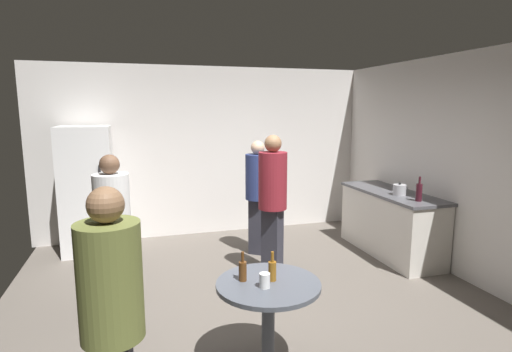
{
  "coord_description": "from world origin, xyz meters",
  "views": [
    {
      "loc": [
        -1.12,
        -3.88,
        2.04
      ],
      "look_at": [
        0.14,
        0.35,
        1.3
      ],
      "focal_mm": 28.45,
      "sensor_mm": 36.0,
      "label": 1
    }
  ],
  "objects": [
    {
      "name": "ground_plane",
      "position": [
        0.0,
        0.0,
        -0.05
      ],
      "size": [
        5.2,
        5.2,
        0.1
      ],
      "primitive_type": "cube",
      "color": "#5B544C"
    },
    {
      "name": "wall_back",
      "position": [
        0.0,
        2.63,
        1.35
      ],
      "size": [
        5.32,
        0.06,
        2.7
      ],
      "primitive_type": "cube",
      "color": "silver",
      "rests_on": "ground_plane"
    },
    {
      "name": "wall_side_right",
      "position": [
        2.63,
        0.0,
        1.35
      ],
      "size": [
        0.06,
        5.2,
        2.7
      ],
      "primitive_type": "cube",
      "color": "silver",
      "rests_on": "ground_plane"
    },
    {
      "name": "refrigerator",
      "position": [
        -1.8,
        2.2,
        0.9
      ],
      "size": [
        0.7,
        0.68,
        1.8
      ],
      "color": "white",
      "rests_on": "ground_plane"
    },
    {
      "name": "kitchen_counter",
      "position": [
        2.28,
        0.87,
        0.45
      ],
      "size": [
        0.64,
        1.73,
        0.9
      ],
      "color": "beige",
      "rests_on": "ground_plane"
    },
    {
      "name": "kettle",
      "position": [
        2.23,
        0.64,
        0.97
      ],
      "size": [
        0.24,
        0.17,
        0.18
      ],
      "color": "#B2B2B7",
      "rests_on": "kitchen_counter"
    },
    {
      "name": "wine_bottle_on_counter",
      "position": [
        2.23,
        0.26,
        1.02
      ],
      "size": [
        0.08,
        0.08,
        0.31
      ],
      "color": "#3F141E",
      "rests_on": "kitchen_counter"
    },
    {
      "name": "foreground_table",
      "position": [
        -0.2,
        -1.13,
        0.63
      ],
      "size": [
        0.8,
        0.8,
        0.73
      ],
      "color": "#4C515B",
      "rests_on": "ground_plane"
    },
    {
      "name": "beer_bottle_amber",
      "position": [
        -0.16,
        -1.1,
        0.82
      ],
      "size": [
        0.06,
        0.06,
        0.23
      ],
      "color": "#8C5919",
      "rests_on": "foreground_table"
    },
    {
      "name": "beer_bottle_brown",
      "position": [
        -0.38,
        -1.04,
        0.82
      ],
      "size": [
        0.06,
        0.06,
        0.23
      ],
      "color": "#593314",
      "rests_on": "foreground_table"
    },
    {
      "name": "plastic_cup_white",
      "position": [
        -0.25,
        -1.21,
        0.79
      ],
      "size": [
        0.08,
        0.08,
        0.11
      ],
      "primitive_type": "cylinder",
      "color": "white",
      "rests_on": "foreground_table"
    },
    {
      "name": "person_in_navy_shirt",
      "position": [
        0.49,
        1.41,
        0.94
      ],
      "size": [
        0.47,
        0.47,
        1.61
      ],
      "rotation": [
        0.0,
        0.0,
        -2.19
      ],
      "color": "#2D2D38",
      "rests_on": "ground_plane"
    },
    {
      "name": "person_in_olive_shirt",
      "position": [
        -1.28,
        -1.71,
        0.96
      ],
      "size": [
        0.37,
        0.37,
        1.64
      ],
      "rotation": [
        0.0,
        0.0,
        -0.1
      ],
      "color": "#2D2D38",
      "rests_on": "ground_plane"
    },
    {
      "name": "person_in_maroon_shirt",
      "position": [
        0.42,
        0.59,
        1.02
      ],
      "size": [
        0.48,
        0.48,
        1.74
      ],
      "rotation": [
        0.0,
        0.0,
        -2.41
      ],
      "color": "#2D2D38",
      "rests_on": "ground_plane"
    },
    {
      "name": "person_in_white_shirt",
      "position": [
        -1.36,
        0.16,
        0.94
      ],
      "size": [
        0.44,
        0.44,
        1.61
      ],
      "rotation": [
        0.0,
        0.0,
        -0.36
      ],
      "color": "#2D2D38",
      "rests_on": "ground_plane"
    }
  ]
}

